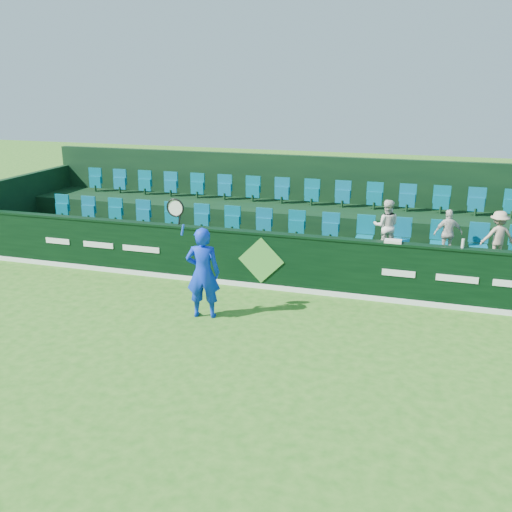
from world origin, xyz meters
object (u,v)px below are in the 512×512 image
(towel, at_px, (393,241))
(drinks_bottle, at_px, (463,243))
(spectator_left, at_px, (386,226))
(spectator_middle, at_px, (448,233))
(tennis_player, at_px, (203,272))
(spectator_right, at_px, (498,236))

(towel, bearing_deg, drinks_bottle, 0.00)
(spectator_left, height_order, spectator_middle, spectator_left)
(drinks_bottle, bearing_deg, towel, 180.00)
(tennis_player, height_order, drinks_bottle, tennis_player)
(spectator_left, bearing_deg, towel, 94.50)
(drinks_bottle, bearing_deg, tennis_player, -158.24)
(spectator_middle, xyz_separation_m, drinks_bottle, (0.27, -1.12, 0.09))
(tennis_player, height_order, spectator_left, tennis_player)
(spectator_left, height_order, drinks_bottle, spectator_left)
(towel, bearing_deg, spectator_middle, 44.46)
(spectator_left, height_order, towel, spectator_left)
(spectator_left, bearing_deg, spectator_middle, 172.23)
(tennis_player, relative_size, spectator_middle, 2.27)
(spectator_middle, relative_size, spectator_right, 0.97)
(tennis_player, bearing_deg, spectator_middle, 33.36)
(tennis_player, distance_m, spectator_right, 6.60)
(tennis_player, xyz_separation_m, spectator_left, (3.36, 3.12, 0.46))
(spectator_left, distance_m, towel, 1.15)
(spectator_left, height_order, spectator_right, spectator_left)
(spectator_middle, bearing_deg, drinks_bottle, 85.46)
(tennis_player, height_order, spectator_right, tennis_player)
(tennis_player, relative_size, drinks_bottle, 12.86)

